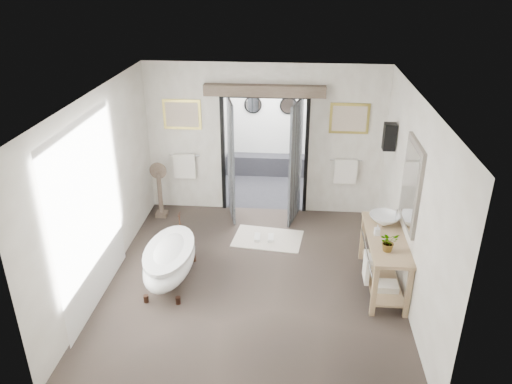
# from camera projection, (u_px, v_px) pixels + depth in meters

# --- Properties ---
(ground_plane) EXTENTS (5.00, 5.00, 0.00)m
(ground_plane) POSITION_uv_depth(u_px,v_px,m) (253.00, 281.00, 7.78)
(ground_plane) COLOR #4B3E36
(room_shell) EXTENTS (4.52, 5.02, 2.91)m
(room_shell) POSITION_uv_depth(u_px,v_px,m) (249.00, 174.00, 6.88)
(room_shell) COLOR white
(room_shell) RESTS_ON ground_plane
(shower_room) EXTENTS (2.22, 2.01, 2.51)m
(shower_room) POSITION_uv_depth(u_px,v_px,m) (269.00, 142.00, 11.00)
(shower_room) COLOR #232329
(shower_room) RESTS_ON ground_plane
(back_wall_dressing) EXTENTS (3.82, 0.79, 2.52)m
(back_wall_dressing) POSITION_uv_depth(u_px,v_px,m) (264.00, 138.00, 9.21)
(back_wall_dressing) COLOR black
(back_wall_dressing) RESTS_ON ground_plane
(clawfoot_tub) EXTENTS (0.72, 1.62, 0.79)m
(clawfoot_tub) POSITION_uv_depth(u_px,v_px,m) (170.00, 259.00, 7.63)
(clawfoot_tub) COLOR #352016
(clawfoot_tub) RESTS_ON ground_plane
(vanity) EXTENTS (0.57, 1.60, 0.85)m
(vanity) POSITION_uv_depth(u_px,v_px,m) (383.00, 257.00, 7.46)
(vanity) COLOR tan
(vanity) RESTS_ON ground_plane
(pedestal_mirror) EXTENTS (0.33, 0.21, 1.12)m
(pedestal_mirror) POSITION_uv_depth(u_px,v_px,m) (160.00, 193.00, 9.56)
(pedestal_mirror) COLOR brown
(pedestal_mirror) RESTS_ON ground_plane
(rug) EXTENTS (1.29, 0.94, 0.01)m
(rug) POSITION_uv_depth(u_px,v_px,m) (268.00, 239.00, 8.94)
(rug) COLOR beige
(rug) RESTS_ON ground_plane
(slippers) EXTENTS (0.35, 0.27, 0.05)m
(slippers) POSITION_uv_depth(u_px,v_px,m) (264.00, 238.00, 8.91)
(slippers) COLOR silver
(slippers) RESTS_ON rug
(basin) EXTENTS (0.54, 0.54, 0.16)m
(basin) POSITION_uv_depth(u_px,v_px,m) (385.00, 219.00, 7.64)
(basin) COLOR white
(basin) RESTS_ON vanity
(plant) EXTENTS (0.32, 0.30, 0.28)m
(plant) POSITION_uv_depth(u_px,v_px,m) (389.00, 242.00, 6.92)
(plant) COLOR gray
(plant) RESTS_ON vanity
(soap_bottle_a) EXTENTS (0.08, 0.08, 0.17)m
(soap_bottle_a) POSITION_uv_depth(u_px,v_px,m) (377.00, 230.00, 7.33)
(soap_bottle_a) COLOR gray
(soap_bottle_a) RESTS_ON vanity
(soap_bottle_b) EXTENTS (0.15, 0.15, 0.15)m
(soap_bottle_b) POSITION_uv_depth(u_px,v_px,m) (379.00, 213.00, 7.85)
(soap_bottle_b) COLOR gray
(soap_bottle_b) RESTS_ON vanity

